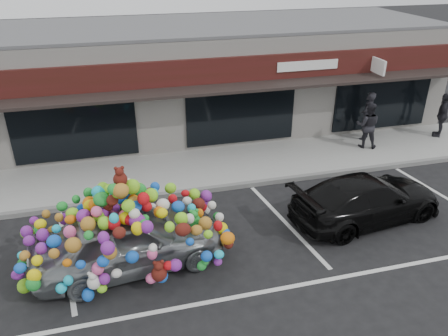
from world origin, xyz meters
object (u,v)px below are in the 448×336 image
object	(u,v)px
pedestrian_a	(367,116)
pedestrian_c	(442,115)
black_sedan	(367,199)
pedestrian_b	(368,125)
toy_car	(128,233)

from	to	relation	value
pedestrian_a	pedestrian_c	bearing A→B (deg)	128.72
black_sedan	pedestrian_b	distance (m)	4.99
pedestrian_b	pedestrian_c	bearing A→B (deg)	-148.95
toy_car	pedestrian_b	distance (m)	10.34
toy_car	pedestrian_b	xyz separation A→B (m)	(9.21, 4.70, 0.08)
black_sedan	pedestrian_a	world-z (taller)	pedestrian_a
black_sedan	pedestrian_b	size ratio (longest dim) A/B	2.58
black_sedan	pedestrian_b	world-z (taller)	pedestrian_b
black_sedan	pedestrian_c	bearing A→B (deg)	-61.26
pedestrian_b	pedestrian_c	xyz separation A→B (m)	(3.48, 0.23, 0.01)
black_sedan	pedestrian_a	size ratio (longest dim) A/B	2.36
pedestrian_a	toy_car	bearing A→B (deg)	-12.48
pedestrian_a	pedestrian_b	xyz separation A→B (m)	(-0.40, -0.73, -0.08)
toy_car	black_sedan	xyz separation A→B (m)	(6.67, 0.42, -0.30)
pedestrian_c	pedestrian_b	bearing A→B (deg)	-45.66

